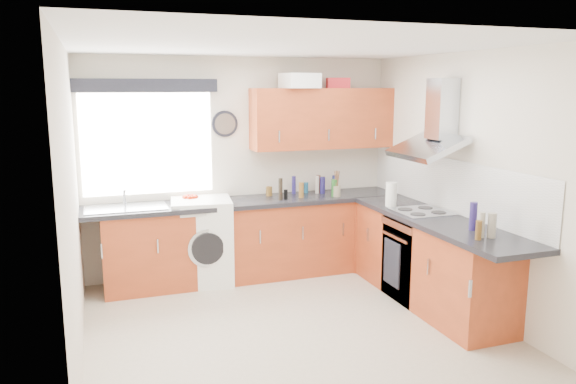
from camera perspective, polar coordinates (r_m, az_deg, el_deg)
name	(u,v)px	position (r m, az deg, el deg)	size (l,w,h in m)	color
ground_plane	(293,329)	(5.25, 0.50, -13.70)	(3.60, 3.60, 0.00)	beige
ceiling	(293,46)	(4.80, 0.55, 14.64)	(3.60, 3.60, 0.02)	white
wall_back	(241,167)	(6.57, -4.80, 2.60)	(3.60, 0.02, 2.50)	silver
wall_front	(400,250)	(3.28, 11.27, -5.76)	(3.60, 0.02, 2.50)	silver
wall_left	(72,208)	(4.60, -21.09, -1.56)	(0.02, 3.60, 2.50)	silver
wall_right	(467,182)	(5.73, 17.72, 0.94)	(0.02, 3.60, 2.50)	silver
window	(148,144)	(6.35, -14.06, 4.76)	(1.40, 0.02, 1.10)	white
window_blind	(146,85)	(6.23, -14.24, 10.45)	(1.50, 0.18, 0.14)	black
splashback	(447,185)	(5.97, 15.89, 0.73)	(0.01, 3.00, 0.54)	white
base_cab_back	(240,241)	(6.44, -4.90, -5.03)	(3.00, 0.58, 0.86)	#983A1A
base_cab_corner	(366,230)	(6.99, 7.96, -3.85)	(0.60, 0.60, 0.86)	#983A1A
base_cab_right	(429,262)	(5.87, 14.10, -6.88)	(0.58, 2.10, 0.86)	#983A1A
worktop_back	(248,202)	(6.35, -4.07, -1.02)	(3.60, 0.62, 0.05)	black
worktop_right	(439,221)	(5.63, 15.06, -2.89)	(0.62, 2.42, 0.05)	black
sink	(126,204)	(6.13, -16.15, -1.22)	(0.84, 0.46, 0.10)	#B3BBC7
oven	(420,258)	(5.99, 13.23, -6.55)	(0.56, 0.58, 0.85)	black
hob_plate	(422,212)	(5.86, 13.43, -1.95)	(0.52, 0.52, 0.01)	#B3BBC7
extractor_hood	(434,127)	(5.80, 14.64, 6.39)	(0.52, 0.78, 0.66)	#B3BBC7
upper_cabinets	(322,118)	(6.66, 3.52, 7.47)	(1.70, 0.35, 0.70)	#983A1A
washing_machine	(202,241)	(6.35, -8.72, -4.93)	(0.65, 0.62, 0.95)	white
wall_clock	(225,124)	(6.44, -6.40, 6.89)	(0.30, 0.30, 0.04)	black
casserole	(300,81)	(6.43, 1.22, 11.24)	(0.40, 0.29, 0.17)	white
storage_box	(338,83)	(6.74, 5.10, 10.97)	(0.26, 0.22, 0.12)	red
utensil_pot	(337,191)	(6.53, 4.97, 0.07)	(0.09, 0.09, 0.12)	gray
kitchen_roll	(391,194)	(6.07, 10.43, -0.24)	(0.12, 0.12, 0.26)	white
tomato_cluster	(190,198)	(6.35, -9.90, -0.59)	(0.16, 0.16, 0.07)	#BB1901
jar_0	(335,183)	(6.86, 4.80, 0.88)	(0.07, 0.07, 0.20)	navy
jar_1	(317,185)	(6.70, 2.99, 0.75)	(0.05, 0.05, 0.21)	#A2988A
jar_2	(294,185)	(6.68, 0.59, 0.72)	(0.05, 0.05, 0.21)	navy
jar_3	(301,190)	(6.45, 1.35, 0.20)	(0.06, 0.06, 0.17)	brown
jar_4	(281,189)	(6.29, -0.77, 0.28)	(0.05, 0.05, 0.25)	black
jar_5	(318,184)	(6.74, 3.09, 0.82)	(0.05, 0.05, 0.21)	#5C2113
jar_6	(286,194)	(6.36, -0.24, -0.25)	(0.05, 0.05, 0.11)	black
jar_7	(269,191)	(6.56, -1.93, 0.08)	(0.07, 0.07, 0.11)	brown
jar_8	(306,187)	(6.75, 1.84, 0.46)	(0.05, 0.05, 0.13)	navy
jar_9	(323,185)	(6.71, 3.53, 0.70)	(0.06, 0.06, 0.20)	#1D1852
jar_10	(334,188)	(6.53, 4.72, 0.42)	(0.07, 0.07, 0.20)	#20591F
bottle_0	(479,230)	(4.94, 18.80, -3.70)	(0.05, 0.05, 0.16)	brown
bottle_1	(473,216)	(5.24, 18.30, -2.35)	(0.07, 0.07, 0.25)	navy
bottle_2	(482,225)	(5.01, 19.10, -3.17)	(0.05, 0.05, 0.22)	#A19B89
bottle_3	(492,225)	(5.04, 20.01, -3.20)	(0.07, 0.07, 0.21)	#9F9888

